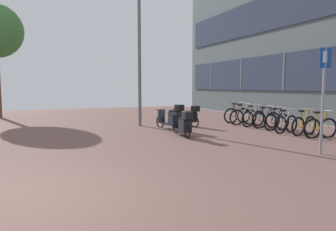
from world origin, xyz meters
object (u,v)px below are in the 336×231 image
Objects in this scene: bicycle_rack_00 at (320,128)px; scooter_far at (188,117)px; bicycle_rack_04 at (266,120)px; bicycle_rack_07 at (237,115)px; lamp_post at (139,53)px; bicycle_rack_03 at (277,122)px; bicycle_rack_05 at (253,118)px; scooter_near at (172,118)px; scooter_mid at (183,125)px; bicycle_rack_06 at (243,117)px; bicycle_rack_02 at (286,124)px; bicycle_rack_01 at (304,125)px; parking_sign at (324,90)px.

scooter_far is at bearing 121.42° from bicycle_rack_00.
bicycle_rack_07 reaches higher than bicycle_rack_04.
bicycle_rack_00 is 0.23× the size of lamp_post.
bicycle_rack_05 reaches higher than bicycle_rack_03.
bicycle_rack_07 is at bearing 14.68° from scooter_near.
bicycle_rack_03 is at bearing -0.13° from scooter_mid.
bicycle_rack_00 is at bearing -26.02° from scooter_mid.
scooter_mid is at bearing 179.87° from bicycle_rack_03.
bicycle_rack_05 is 0.68m from bicycle_rack_06.
lamp_post reaches higher than bicycle_rack_02.
bicycle_rack_07 is 0.83× the size of scooter_near.
bicycle_rack_05 is at bearing 18.34° from scooter_mid.
bicycle_rack_01 is at bearing -18.16° from scooter_mid.
bicycle_rack_00 is 5.31m from scooter_far.
parking_sign is 0.47× the size of lamp_post.
bicycle_rack_06 is 0.97× the size of bicycle_rack_07.
bicycle_rack_07 reaches higher than bicycle_rack_02.
parking_sign is (-1.98, -5.90, 1.30)m from bicycle_rack_06.
bicycle_rack_07 reaches higher than bicycle_rack_01.
bicycle_rack_02 is 0.82× the size of scooter_far.
scooter_near is 1.72m from scooter_mid.
lamp_post is (-0.81, 1.76, 2.74)m from scooter_near.
bicycle_rack_00 is at bearing -87.96° from bicycle_rack_06.
scooter_near is at bearing -174.81° from bicycle_rack_06.
bicycle_rack_00 is 0.79× the size of scooter_mid.
bicycle_rack_03 is 2.71m from bicycle_rack_07.
bicycle_rack_06 is (-0.12, 3.39, 0.01)m from bicycle_rack_01.
bicycle_rack_04 is 3.31m from scooter_far.
parking_sign is (-2.13, -1.83, 1.32)m from bicycle_rack_00.
bicycle_rack_06 reaches higher than scooter_mid.
scooter_far is at bearing -26.78° from lamp_post.
bicycle_rack_01 is 1.02× the size of bicycle_rack_04.
bicycle_rack_05 is 4.28m from scooter_mid.
parking_sign reaches higher than bicycle_rack_00.
bicycle_rack_00 is 7.76m from lamp_post.
bicycle_rack_00 is 0.50× the size of parking_sign.
bicycle_rack_03 is at bearing -23.94° from scooter_near.
bicycle_rack_03 is at bearing -42.38° from scooter_far.
bicycle_rack_04 is at bearing 81.08° from bicycle_rack_02.
scooter_far is at bearing 60.24° from scooter_mid.
lamp_post is at bearing 149.29° from bicycle_rack_04.
bicycle_rack_06 is at bearing 26.63° from scooter_mid.
scooter_mid is (-4.20, -2.70, 0.06)m from bicycle_rack_07.
bicycle_rack_05 is 0.81× the size of scooter_mid.
bicycle_rack_07 is at bearing 4.53° from scooter_far.
bicycle_rack_02 is (-0.19, 0.68, -0.01)m from bicycle_rack_01.
parking_sign reaches higher than bicycle_rack_02.
bicycle_rack_02 is 2.72m from bicycle_rack_06.
bicycle_rack_00 is 0.93× the size of bicycle_rack_07.
scooter_near is 3.36m from lamp_post.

